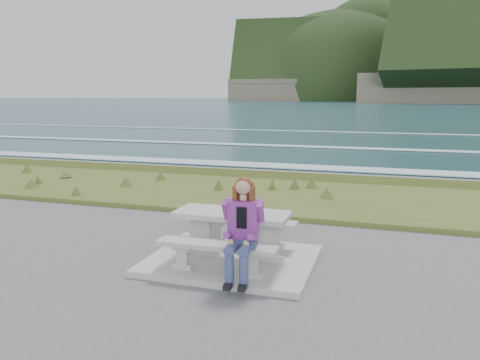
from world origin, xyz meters
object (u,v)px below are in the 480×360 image
(bench_seaward, at_px, (245,225))
(seated_woman, at_px, (241,243))
(picnic_table, at_px, (232,222))
(bench_landward, at_px, (216,250))

(bench_seaward, relative_size, seated_woman, 1.25)
(seated_woman, bearing_deg, bench_seaward, 100.99)
(picnic_table, distance_m, bench_landward, 0.74)
(bench_landward, height_order, seated_woman, seated_woman)
(bench_landward, xyz_separation_m, seated_woman, (0.42, -0.14, 0.18))
(bench_landward, bearing_deg, picnic_table, 90.00)
(bench_landward, relative_size, seated_woman, 1.25)
(bench_landward, relative_size, bench_seaward, 1.00)
(picnic_table, distance_m, seated_woman, 0.94)
(seated_woman, bearing_deg, bench_landward, 157.58)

